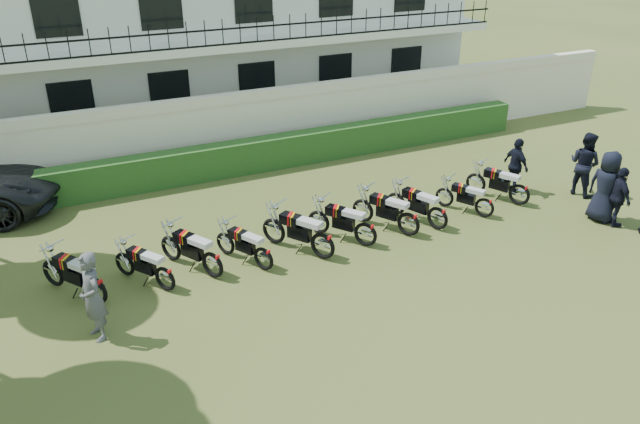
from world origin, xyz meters
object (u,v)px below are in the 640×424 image
at_px(motorcycle_6, 409,218).
at_px(motorcycle_4, 323,240).
at_px(motorcycle_2, 212,259).
at_px(motorcycle_0, 95,284).
at_px(officer_3, 606,187).
at_px(motorcycle_5, 366,229).
at_px(officer_2, 618,197).
at_px(officer_5, 516,166).
at_px(motorcycle_9, 520,190).
at_px(officer_4, 584,164).
at_px(motorcycle_7, 438,213).
at_px(motorcycle_8, 485,203).
at_px(motorcycle_3, 263,253).
at_px(motorcycle_1, 165,273).
at_px(inspector, 92,297).

bearing_deg(motorcycle_6, motorcycle_4, 153.74).
distance_m(motorcycle_2, motorcycle_4, 2.56).
xyz_separation_m(motorcycle_0, motorcycle_2, (2.45, -0.05, -0.00)).
bearing_deg(officer_3, motorcycle_5, 64.57).
height_order(motorcycle_4, motorcycle_5, motorcycle_4).
relative_size(officer_2, officer_5, 1.00).
distance_m(motorcycle_9, officer_4, 2.18).
bearing_deg(motorcycle_7, motorcycle_8, -20.11).
relative_size(motorcycle_9, officer_2, 1.08).
height_order(officer_4, officer_5, officer_4).
xyz_separation_m(motorcycle_6, motorcycle_9, (3.72, 0.22, -0.02)).
bearing_deg(motorcycle_8, officer_2, -62.38).
xyz_separation_m(motorcycle_3, motorcycle_8, (6.21, 0.02, -0.02)).
relative_size(motorcycle_4, motorcycle_5, 1.09).
xyz_separation_m(officer_2, officer_3, (-0.06, 0.37, 0.15)).
relative_size(motorcycle_0, motorcycle_7, 0.91).
xyz_separation_m(motorcycle_0, officer_4, (13.25, -0.14, 0.43)).
distance_m(motorcycle_5, officer_2, 6.56).
bearing_deg(motorcycle_0, officer_2, -43.52).
xyz_separation_m(motorcycle_9, officer_4, (2.13, -0.13, 0.45)).
height_order(motorcycle_1, motorcycle_9, motorcycle_9).
relative_size(motorcycle_5, officer_3, 0.86).
bearing_deg(motorcycle_4, officer_5, -22.54).
xyz_separation_m(motorcycle_0, motorcycle_6, (7.40, -0.23, 0.01)).
xyz_separation_m(motorcycle_9, officer_2, (1.38, -1.98, 0.32)).
height_order(inspector, officer_4, officer_4).
relative_size(motorcycle_2, motorcycle_3, 1.08).
height_order(motorcycle_8, officer_5, officer_5).
bearing_deg(motorcycle_9, motorcycle_1, 153.79).
xyz_separation_m(motorcycle_3, motorcycle_7, (4.68, -0.02, 0.04)).
height_order(motorcycle_1, motorcycle_8, motorcycle_1).
relative_size(motorcycle_0, motorcycle_6, 0.94).
bearing_deg(inspector, officer_2, 70.95).
height_order(motorcycle_7, officer_3, officer_3).
bearing_deg(inspector, motorcycle_5, 82.99).
relative_size(motorcycle_3, officer_2, 0.99).
bearing_deg(motorcycle_3, officer_4, -27.27).
distance_m(motorcycle_3, motorcycle_4, 1.42).
distance_m(motorcycle_1, officer_4, 11.87).
xyz_separation_m(motorcycle_4, motorcycle_8, (4.79, 0.14, -0.09)).
distance_m(motorcycle_5, officer_5, 5.56).
bearing_deg(officer_2, officer_5, 33.74).
bearing_deg(motorcycle_3, motorcycle_5, -28.00).
bearing_deg(officer_4, officer_3, 140.57).
bearing_deg(motorcycle_2, motorcycle_5, -32.60).
bearing_deg(motorcycle_2, motorcycle_7, -31.69).
xyz_separation_m(motorcycle_4, officer_4, (8.26, 0.21, 0.40)).
distance_m(motorcycle_0, officer_3, 12.56).
height_order(motorcycle_2, officer_2, officer_2).
xyz_separation_m(motorcycle_9, inspector, (-11.26, -1.15, 0.43)).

